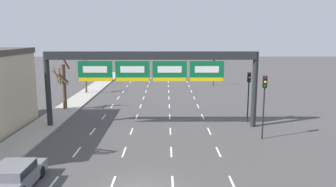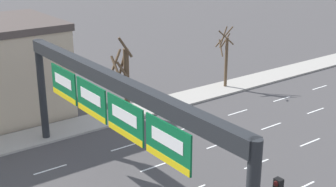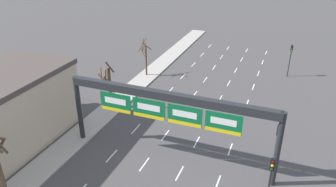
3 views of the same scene
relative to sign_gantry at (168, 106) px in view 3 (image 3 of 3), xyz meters
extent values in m
cube|color=white|center=(-4.95, -1.45, -5.40)|extent=(0.12, 2.00, 0.01)
cube|color=white|center=(-4.95, 3.55, -5.40)|extent=(0.12, 2.00, 0.01)
cube|color=white|center=(-4.95, 8.55, -5.40)|extent=(0.12, 2.00, 0.01)
cube|color=white|center=(-4.95, 13.55, -5.40)|extent=(0.12, 2.00, 0.01)
cube|color=white|center=(-4.95, 18.55, -5.40)|extent=(0.12, 2.00, 0.01)
cube|color=white|center=(-4.95, 23.55, -5.40)|extent=(0.12, 2.00, 0.01)
cube|color=white|center=(-4.95, 28.55, -5.40)|extent=(0.12, 2.00, 0.01)
cube|color=white|center=(-4.95, 33.55, -5.40)|extent=(0.12, 2.00, 0.01)
cube|color=white|center=(-1.65, -1.45, -5.40)|extent=(0.12, 2.00, 0.01)
cube|color=white|center=(-1.65, 3.55, -5.40)|extent=(0.12, 2.00, 0.01)
cube|color=white|center=(-1.65, 8.55, -5.40)|extent=(0.12, 2.00, 0.01)
cube|color=white|center=(-1.65, 13.55, -5.40)|extent=(0.12, 2.00, 0.01)
cube|color=white|center=(-1.65, 18.55, -5.40)|extent=(0.12, 2.00, 0.01)
cube|color=white|center=(-1.65, 23.55, -5.40)|extent=(0.12, 2.00, 0.01)
cube|color=white|center=(-1.65, 28.55, -5.40)|extent=(0.12, 2.00, 0.01)
cube|color=white|center=(-1.65, 33.55, -5.40)|extent=(0.12, 2.00, 0.01)
cube|color=white|center=(1.65, -1.45, -5.40)|extent=(0.12, 2.00, 0.01)
cube|color=white|center=(1.65, 3.55, -5.40)|extent=(0.12, 2.00, 0.01)
cube|color=white|center=(1.65, 8.55, -5.40)|extent=(0.12, 2.00, 0.01)
cube|color=white|center=(1.65, 13.55, -5.40)|extent=(0.12, 2.00, 0.01)
cube|color=white|center=(1.65, 18.55, -5.40)|extent=(0.12, 2.00, 0.01)
cube|color=white|center=(1.65, 23.55, -5.40)|extent=(0.12, 2.00, 0.01)
cube|color=white|center=(1.65, 28.55, -5.40)|extent=(0.12, 2.00, 0.01)
cube|color=white|center=(1.65, 33.55, -5.40)|extent=(0.12, 2.00, 0.01)
cube|color=white|center=(4.95, -1.45, -5.40)|extent=(0.12, 2.00, 0.01)
cube|color=white|center=(4.95, 3.55, -5.40)|extent=(0.12, 2.00, 0.01)
cube|color=white|center=(4.95, 8.55, -5.40)|extent=(0.12, 2.00, 0.01)
cube|color=white|center=(4.95, 13.55, -5.40)|extent=(0.12, 2.00, 0.01)
cube|color=white|center=(4.95, 18.55, -5.40)|extent=(0.12, 2.00, 0.01)
cube|color=white|center=(4.95, 23.55, -5.40)|extent=(0.12, 2.00, 0.01)
cube|color=white|center=(4.95, 28.55, -5.40)|extent=(0.12, 2.00, 0.01)
cube|color=white|center=(4.95, 33.55, -5.40)|extent=(0.12, 2.00, 0.01)
cylinder|color=#232628|center=(-9.05, 0.05, -2.07)|extent=(0.47, 0.47, 6.67)
cylinder|color=#232628|center=(9.05, 0.05, -2.07)|extent=(0.47, 0.47, 6.67)
cube|color=#232628|center=(0.00, 0.05, 0.91)|extent=(18.10, 0.60, 0.70)
cube|color=#0C6033|center=(-4.79, -0.29, -0.41)|extent=(2.94, 0.08, 1.73)
cube|color=white|center=(-4.79, -0.34, -0.25)|extent=(2.06, 0.02, 0.55)
cube|color=yellow|center=(-4.79, -0.34, -1.12)|extent=(2.88, 0.02, 0.31)
cube|color=#0C6033|center=(-1.60, -0.29, -0.41)|extent=(2.94, 0.08, 1.73)
cube|color=white|center=(-1.60, -0.34, -0.25)|extent=(2.06, 0.02, 0.55)
cube|color=yellow|center=(-1.60, -0.34, -1.12)|extent=(2.88, 0.02, 0.31)
cube|color=#0C6033|center=(1.60, -0.29, -0.41)|extent=(2.94, 0.08, 1.73)
cube|color=white|center=(1.60, -0.34, -0.25)|extent=(2.06, 0.02, 0.55)
cube|color=yellow|center=(1.60, -0.34, -1.12)|extent=(2.88, 0.02, 0.31)
cube|color=#0C6033|center=(4.79, -0.29, -0.41)|extent=(2.94, 0.08, 1.73)
cube|color=white|center=(4.79, -0.34, -0.25)|extent=(2.06, 0.02, 0.55)
cube|color=yellow|center=(4.79, -0.34, -1.12)|extent=(2.88, 0.02, 0.31)
cube|color=black|center=(8.85, -3.51, -0.88)|extent=(0.30, 0.24, 0.90)
sphere|color=#3D0E0C|center=(8.85, -3.64, -0.58)|extent=(0.20, 0.20, 0.20)
sphere|color=gold|center=(8.85, -3.64, -0.88)|extent=(0.20, 0.20, 0.20)
sphere|color=#0E3515|center=(8.85, -3.64, -1.18)|extent=(0.20, 0.20, 0.20)
cylinder|color=black|center=(8.91, 1.52, -3.52)|extent=(0.12, 0.12, 3.79)
cube|color=black|center=(8.91, 1.52, -1.17)|extent=(0.30, 0.24, 0.90)
sphere|color=#3D0E0C|center=(8.91, 1.39, -0.87)|extent=(0.20, 0.20, 0.20)
sphere|color=gold|center=(8.91, 1.39, -1.17)|extent=(0.20, 0.20, 0.20)
sphere|color=#0E3515|center=(8.91, 1.39, -1.47)|extent=(0.20, 0.20, 0.20)
cylinder|color=black|center=(8.89, 24.01, -3.56)|extent=(0.12, 0.12, 3.69)
cube|color=black|center=(8.89, 24.01, -1.27)|extent=(0.30, 0.24, 0.90)
sphere|color=#3D0E0C|center=(8.89, 23.88, -0.97)|extent=(0.20, 0.20, 0.20)
sphere|color=#412F0C|center=(8.89, 23.88, -1.27)|extent=(0.20, 0.20, 0.20)
sphere|color=green|center=(8.89, 23.88, -1.57)|extent=(0.20, 0.20, 0.20)
cylinder|color=brown|center=(-9.74, 6.76, -2.84)|extent=(0.42, 0.42, 4.83)
cylinder|color=brown|center=(-10.44, 6.30, -1.47)|extent=(1.16, 1.59, 1.57)
cylinder|color=brown|center=(-10.11, 6.62, -1.69)|extent=(0.52, 0.96, 1.69)
cylinder|color=brown|center=(-9.38, 6.52, -0.22)|extent=(0.74, 0.96, 1.49)
cylinder|color=brown|center=(-9.62, 6.33, -1.86)|extent=(1.05, 0.47, 1.05)
cylinder|color=brown|center=(-9.85, 5.98, -1.77)|extent=(1.72, 0.41, 1.53)
cylinder|color=brown|center=(-9.88, 16.87, -3.10)|extent=(0.26, 0.26, 4.32)
cylinder|color=brown|center=(-9.48, 16.37, -0.82)|extent=(1.14, 0.93, 1.19)
cylinder|color=brown|center=(-10.21, 17.02, -1.25)|extent=(0.44, 0.81, 1.22)
cylinder|color=brown|center=(-10.30, 16.83, -0.97)|extent=(0.23, 0.96, 1.76)
cylinder|color=brown|center=(-10.56, 17.18, -1.04)|extent=(0.76, 1.50, 1.77)
cylinder|color=brown|center=(-10.10, 16.40, -1.82)|extent=(1.08, 0.58, 1.29)
cylinder|color=brown|center=(-9.12, -8.86, -0.49)|extent=(0.67, 1.32, 2.13)
cylinder|color=brown|center=(-9.80, -8.46, -1.10)|extent=(1.41, 0.47, 1.93)
cylinder|color=brown|center=(-9.14, -8.71, 0.05)|extent=(0.95, 1.27, 1.17)
camera|label=1|loc=(1.31, -28.23, 2.63)|focal=35.00mm
camera|label=2|loc=(18.24, -10.29, 7.50)|focal=50.00mm
camera|label=3|loc=(8.73, -22.24, 12.88)|focal=35.00mm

